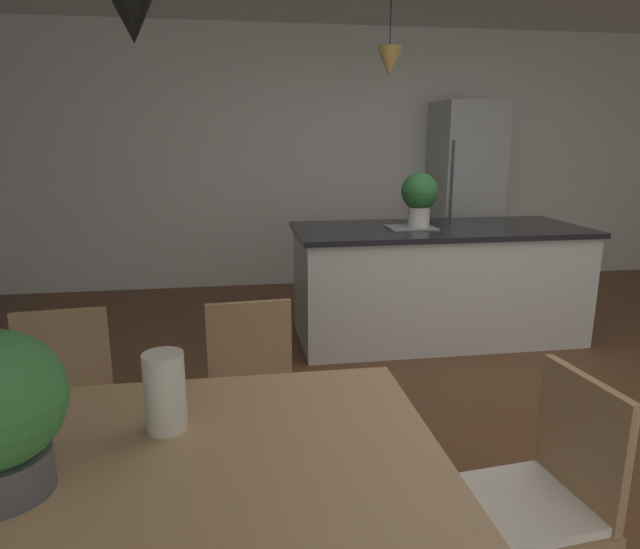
{
  "coord_description": "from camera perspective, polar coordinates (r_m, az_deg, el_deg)",
  "views": [
    {
      "loc": [
        -1.57,
        -2.74,
        1.57
      ],
      "look_at": [
        -1.17,
        -0.18,
        0.93
      ],
      "focal_mm": 31.02,
      "sensor_mm": 36.0,
      "label": 1
    }
  ],
  "objects": [
    {
      "name": "chair_far_left",
      "position": [
        2.6,
        -25.08,
        -12.58
      ],
      "size": [
        0.43,
        0.43,
        0.87
      ],
      "color": "#A87F56",
      "rests_on": "ground_plane"
    },
    {
      "name": "chair_far_right",
      "position": [
        2.49,
        -6.84,
        -12.43
      ],
      "size": [
        0.43,
        0.43,
        0.87
      ],
      "color": "#A87F56",
      "rests_on": "ground_plane"
    },
    {
      "name": "pendant_over_island_main",
      "position": [
        4.28,
        7.18,
        20.91
      ],
      "size": [
        0.18,
        0.18,
        0.7
      ],
      "color": "black"
    },
    {
      "name": "potted_plant_on_island",
      "position": [
        4.34,
        10.23,
        8.01
      ],
      "size": [
        0.28,
        0.28,
        0.42
      ],
      "color": "beige",
      "rests_on": "kitchen_island"
    },
    {
      "name": "dining_table",
      "position": [
        1.69,
        -20.1,
        -19.31
      ],
      "size": [
        1.76,
        0.96,
        0.74
      ],
      "color": "tan",
      "rests_on": "ground_plane"
    },
    {
      "name": "chair_kitchen_end",
      "position": [
        1.99,
        21.64,
        -20.66
      ],
      "size": [
        0.44,
        0.44,
        0.87
      ],
      "color": "#A87F56",
      "rests_on": "ground_plane"
    },
    {
      "name": "refrigerator",
      "position": [
        6.14,
        14.63,
        7.78
      ],
      "size": [
        0.65,
        0.67,
        1.94
      ],
      "color": "#B2B5B7",
      "rests_on": "ground_plane"
    },
    {
      "name": "ground_plane",
      "position": [
        3.54,
        19.08,
        -13.72
      ],
      "size": [
        10.0,
        8.4,
        0.04
      ],
      "primitive_type": "cube",
      "color": "brown"
    },
    {
      "name": "wall_back_kitchen",
      "position": [
        6.21,
        5.85,
        11.72
      ],
      "size": [
        10.0,
        0.12,
        2.7
      ],
      "primitive_type": "cube",
      "color": "white",
      "rests_on": "ground_plane"
    },
    {
      "name": "vase_on_dining_table",
      "position": [
        1.7,
        -15.69,
        -11.56
      ],
      "size": [
        0.12,
        0.12,
        0.24
      ],
      "color": "silver",
      "rests_on": "dining_table"
    },
    {
      "name": "kitchen_island",
      "position": [
        4.52,
        11.92,
        -0.69
      ],
      "size": [
        2.26,
        0.97,
        0.91
      ],
      "color": "silver",
      "rests_on": "ground_plane"
    }
  ]
}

